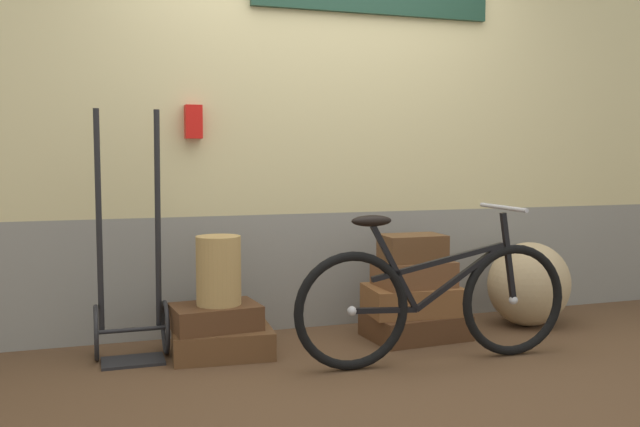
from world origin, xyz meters
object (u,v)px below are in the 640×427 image
object	(u,v)px
suitcase_4	(414,273)
suitcase_5	(413,248)
suitcase_2	(415,325)
suitcase_3	(412,300)
burlap_sack	(529,284)
suitcase_1	(215,317)
bicycle	(435,301)
wicker_basket	(219,270)
luggage_trolley	(131,302)
suitcase_0	(222,342)

from	to	relation	value
suitcase_4	suitcase_5	bearing A→B (deg)	-136.73
suitcase_2	suitcase_4	world-z (taller)	suitcase_4
suitcase_3	burlap_sack	world-z (taller)	burlap_sack
suitcase_4	suitcase_1	bearing A→B (deg)	178.87
suitcase_4	suitcase_2	bearing A→B (deg)	-72.43
suitcase_4	bicycle	size ratio (longest dim) A/B	0.28
suitcase_1	suitcase_4	bearing A→B (deg)	-5.32
suitcase_1	wicker_basket	bearing A→B (deg)	-7.29
luggage_trolley	burlap_sack	size ratio (longest dim) A/B	2.45
luggage_trolley	wicker_basket	bearing A→B (deg)	-12.65
suitcase_0	suitcase_4	xyz separation A→B (m)	(1.19, 0.01, 0.32)
suitcase_5	suitcase_0	bearing A→B (deg)	-179.24
suitcase_0	burlap_sack	size ratio (longest dim) A/B	0.98
suitcase_4	suitcase_5	distance (m)	0.16
suitcase_5	wicker_basket	bearing A→B (deg)	-179.58
suitcase_1	bicycle	size ratio (longest dim) A/B	0.30
suitcase_0	suitcase_3	world-z (taller)	suitcase_3
suitcase_3	suitcase_5	bearing A→B (deg)	-118.75
suitcase_0	suitcase_1	distance (m)	0.15
burlap_sack	luggage_trolley	bearing A→B (deg)	178.31
suitcase_1	bicycle	bearing A→B (deg)	-29.95
suitcase_2	wicker_basket	distance (m)	1.28
suitcase_0	bicycle	distance (m)	1.20
suitcase_2	suitcase_3	distance (m)	0.16
suitcase_1	suitcase_3	size ratio (longest dim) A/B	0.85
wicker_basket	burlap_sack	world-z (taller)	wicker_basket
luggage_trolley	bicycle	world-z (taller)	luggage_trolley
suitcase_0	suitcase_5	xyz separation A→B (m)	(1.17, -0.01, 0.48)
suitcase_1	suitcase_2	world-z (taller)	suitcase_1
suitcase_1	bicycle	world-z (taller)	bicycle
wicker_basket	bicycle	xyz separation A→B (m)	(1.08, -0.50, -0.14)
suitcase_3	suitcase_5	size ratio (longest dim) A/B	1.49
wicker_basket	bicycle	distance (m)	1.20
suitcase_4	wicker_basket	bearing A→B (deg)	178.90
suitcase_0	suitcase_5	distance (m)	1.27
suitcase_3	suitcase_5	xyz separation A→B (m)	(-0.01, -0.01, 0.32)
suitcase_3	suitcase_4	size ratio (longest dim) A/B	1.25
suitcase_2	burlap_sack	distance (m)	0.87
wicker_basket	burlap_sack	size ratio (longest dim) A/B	0.69
suitcase_1	bicycle	distance (m)	1.22
suitcase_5	luggage_trolley	world-z (taller)	luggage_trolley
suitcase_1	suitcase_2	bearing A→B (deg)	-6.14
suitcase_2	burlap_sack	xyz separation A→B (m)	(0.85, 0.04, 0.20)
suitcase_2	suitcase_3	size ratio (longest dim) A/B	1.04
suitcase_4	burlap_sack	distance (m)	0.86
suitcase_3	luggage_trolley	xyz separation A→B (m)	(-1.66, 0.10, 0.07)
suitcase_0	suitcase_2	distance (m)	1.20
suitcase_1	suitcase_3	world-z (taller)	suitcase_3
suitcase_4	burlap_sack	bearing A→B (deg)	0.20
suitcase_1	suitcase_5	xyz separation A→B (m)	(1.21, -0.01, 0.34)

